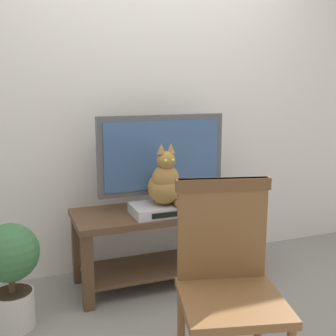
{
  "coord_description": "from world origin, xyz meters",
  "views": [
    {
      "loc": [
        -1.01,
        -2.23,
        1.42
      ],
      "look_at": [
        -0.0,
        0.42,
        0.85
      ],
      "focal_mm": 45.39,
      "sensor_mm": 36.0,
      "label": 1
    }
  ],
  "objects_px": {
    "potted_plant": "(11,268)",
    "wooden_chair": "(227,271)",
    "book_stack": "(227,194)",
    "tv_stand": "(166,232)",
    "media_box": "(164,209)",
    "cat": "(165,182)",
    "tv": "(161,158)"
  },
  "relations": [
    {
      "from": "tv",
      "to": "potted_plant",
      "type": "bearing_deg",
      "value": -162.41
    },
    {
      "from": "media_box",
      "to": "potted_plant",
      "type": "relative_size",
      "value": 0.69
    },
    {
      "from": "tv_stand",
      "to": "book_stack",
      "type": "xyz_separation_m",
      "value": [
        0.5,
        0.01,
        0.23
      ]
    },
    {
      "from": "media_box",
      "to": "potted_plant",
      "type": "bearing_deg",
      "value": -171.46
    },
    {
      "from": "tv",
      "to": "wooden_chair",
      "type": "xyz_separation_m",
      "value": [
        -0.08,
        -1.14,
        -0.35
      ]
    },
    {
      "from": "potted_plant",
      "to": "wooden_chair",
      "type": "bearing_deg",
      "value": -39.99
    },
    {
      "from": "tv",
      "to": "media_box",
      "type": "xyz_separation_m",
      "value": [
        -0.05,
        -0.18,
        -0.32
      ]
    },
    {
      "from": "tv",
      "to": "media_box",
      "type": "bearing_deg",
      "value": -104.93
    },
    {
      "from": "media_box",
      "to": "potted_plant",
      "type": "height_order",
      "value": "potted_plant"
    },
    {
      "from": "tv_stand",
      "to": "book_stack",
      "type": "bearing_deg",
      "value": 1.69
    },
    {
      "from": "tv_stand",
      "to": "wooden_chair",
      "type": "distance_m",
      "value": 1.07
    },
    {
      "from": "wooden_chair",
      "to": "potted_plant",
      "type": "relative_size",
      "value": 1.53
    },
    {
      "from": "tv_stand",
      "to": "potted_plant",
      "type": "relative_size",
      "value": 2.04
    },
    {
      "from": "book_stack",
      "to": "cat",
      "type": "bearing_deg",
      "value": -166.71
    },
    {
      "from": "tv_stand",
      "to": "tv",
      "type": "bearing_deg",
      "value": 89.98
    },
    {
      "from": "wooden_chair",
      "to": "potted_plant",
      "type": "xyz_separation_m",
      "value": [
        -0.96,
        0.81,
        -0.17
      ]
    },
    {
      "from": "tv_stand",
      "to": "book_stack",
      "type": "distance_m",
      "value": 0.55
    },
    {
      "from": "tv",
      "to": "cat",
      "type": "xyz_separation_m",
      "value": [
        -0.05,
        -0.2,
        -0.13
      ]
    },
    {
      "from": "media_box",
      "to": "cat",
      "type": "relative_size",
      "value": 1.04
    },
    {
      "from": "tv_stand",
      "to": "cat",
      "type": "distance_m",
      "value": 0.41
    },
    {
      "from": "tv_stand",
      "to": "wooden_chair",
      "type": "bearing_deg",
      "value": -94.46
    },
    {
      "from": "wooden_chair",
      "to": "potted_plant",
      "type": "distance_m",
      "value": 1.27
    },
    {
      "from": "media_box",
      "to": "potted_plant",
      "type": "distance_m",
      "value": 1.03
    },
    {
      "from": "wooden_chair",
      "to": "book_stack",
      "type": "bearing_deg",
      "value": 61.44
    },
    {
      "from": "tv",
      "to": "wooden_chair",
      "type": "relative_size",
      "value": 0.95
    },
    {
      "from": "tv",
      "to": "book_stack",
      "type": "height_order",
      "value": "tv"
    },
    {
      "from": "tv",
      "to": "book_stack",
      "type": "distance_m",
      "value": 0.58
    },
    {
      "from": "media_box",
      "to": "cat",
      "type": "height_order",
      "value": "cat"
    },
    {
      "from": "media_box",
      "to": "cat",
      "type": "distance_m",
      "value": 0.19
    },
    {
      "from": "potted_plant",
      "to": "book_stack",
      "type": "bearing_deg",
      "value": 9.7
    },
    {
      "from": "tv_stand",
      "to": "wooden_chair",
      "type": "relative_size",
      "value": 1.34
    },
    {
      "from": "wooden_chair",
      "to": "book_stack",
      "type": "distance_m",
      "value": 1.22
    }
  ]
}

